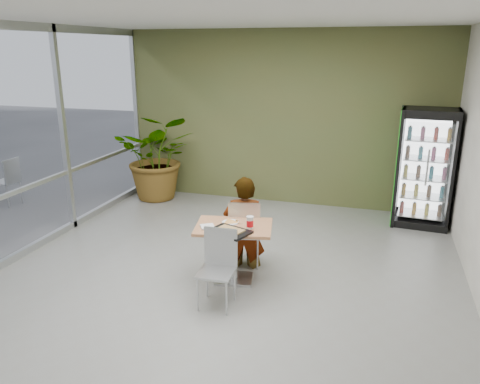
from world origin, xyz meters
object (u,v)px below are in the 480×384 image
Objects in this scene: chair_near at (219,261)px; seated_woman at (244,232)px; chair_far at (245,228)px; soda_cup at (250,223)px; dining_table at (234,242)px; beverage_fridge at (425,168)px; potted_plant at (158,156)px; cafeteria_tray at (229,232)px.

seated_woman is (0.00, 1.03, -0.05)m from chair_near.
soda_cup is at bearing 100.81° from chair_far.
beverage_fridge reaches higher than dining_table.
potted_plant is at bearing 132.38° from soda_cup.
potted_plant is (-2.45, 2.41, 0.36)m from seated_woman.
seated_woman is 9.89× the size of soda_cup.
soda_cup reaches higher than cafeteria_tray.
potted_plant is (-2.45, 2.89, 0.30)m from dining_table.
seated_woman is at bearing -77.63° from chair_far.
soda_cup is (0.20, -0.47, 0.27)m from chair_far.
dining_table is at bearing 78.02° from seated_woman.
dining_table is 3.80m from potted_plant.
beverage_fridge is (2.40, 3.39, 0.45)m from chair_near.
chair_far is (0.02, 0.43, 0.02)m from dining_table.
soda_cup is at bearing -47.62° from potted_plant.
potted_plant is at bearing -176.17° from beverage_fridge.
chair_far is 3.49m from potted_plant.
dining_table is 0.62× the size of potted_plant.
seated_woman is at bearing 113.65° from soda_cup.
soda_cup is 0.29m from cafeteria_tray.
cafeteria_tray is 3.89m from beverage_fridge.
cafeteria_tray is at bearing -51.68° from potted_plant.
beverage_fridge is at bearing 52.66° from chair_near.
cafeteria_tray is (0.01, -0.68, 0.21)m from chair_far.
dining_table is 1.11× the size of chair_far.
chair_near is at bearing -54.64° from potted_plant.
soda_cup reaches higher than chair_near.
cafeteria_tray is (0.02, -0.24, 0.23)m from dining_table.
dining_table is 2.24× the size of cafeteria_tray.
soda_cup is (0.23, -0.52, 0.35)m from seated_woman.
chair_near is 0.53× the size of potted_plant.
dining_table is at bearing 95.68° from cafeteria_tray.
cafeteria_tray is 0.24× the size of beverage_fridge.
seated_woman is 3.32× the size of cafeteria_tray.
cafeteria_tray is (-0.20, -0.21, -0.06)m from soda_cup.
cafeteria_tray is at bearing -84.32° from dining_table.
beverage_fridge is (2.39, 2.84, 0.44)m from dining_table.
potted_plant reaches higher than chair_near.
chair_near is at bearing -90.71° from dining_table.
potted_plant is (-2.48, 3.13, 0.08)m from cafeteria_tray.
seated_woman is 0.66m from soda_cup.
soda_cup is 3.96m from potted_plant.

